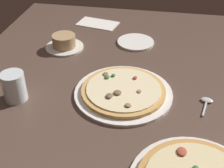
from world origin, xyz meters
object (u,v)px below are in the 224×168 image
object	(u,v)px
ramekin_on_saucer	(64,43)
side_plate	(136,42)
water_glass	(14,88)
pizza_main	(123,91)
spoon	(206,102)
paper_menu	(98,24)

from	to	relation	value
ramekin_on_saucer	side_plate	size ratio (longest dim) A/B	1.01
ramekin_on_saucer	water_glass	bearing A→B (deg)	172.11
side_plate	pizza_main	bearing A→B (deg)	-179.70
ramekin_on_saucer	side_plate	distance (cm)	31.27
side_plate	spoon	distance (cm)	47.44
side_plate	paper_menu	xyz separation A→B (cm)	(17.13, 20.84, -0.30)
pizza_main	spoon	bearing A→B (deg)	-90.19
pizza_main	spoon	xyz separation A→B (cm)	(-0.09, -27.61, -0.72)
water_glass	spoon	xyz separation A→B (cm)	(8.62, -62.53, -3.83)
pizza_main	ramekin_on_saucer	distance (cm)	41.18
water_glass	side_plate	xyz separation A→B (cm)	(47.06, -34.72, -3.84)
water_glass	spoon	world-z (taller)	water_glass
ramekin_on_saucer	paper_menu	world-z (taller)	ramekin_on_saucer
water_glass	pizza_main	bearing A→B (deg)	-75.98
pizza_main	side_plate	distance (cm)	38.35
side_plate	spoon	bearing A→B (deg)	-144.11
pizza_main	spoon	distance (cm)	27.62
paper_menu	spoon	xyz separation A→B (cm)	(-55.56, -48.65, 0.31)
ramekin_on_saucer	spoon	world-z (taller)	ramekin_on_saucer
side_plate	paper_menu	bearing A→B (deg)	50.59
paper_menu	side_plate	bearing A→B (deg)	-117.75
water_glass	paper_menu	size ratio (longest dim) A/B	0.51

